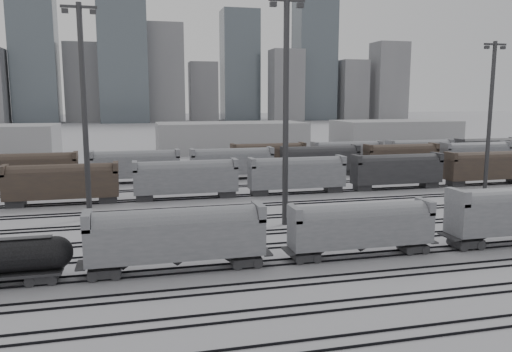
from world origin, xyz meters
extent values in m
plane|color=silver|center=(0.00, 0.00, 0.00)|extent=(900.00, 900.00, 0.00)
cube|color=black|center=(0.00, -14.72, 0.08)|extent=(220.00, 0.07, 0.16)
cube|color=black|center=(0.00, -13.28, 0.08)|extent=(220.00, 0.07, 0.16)
cube|color=black|center=(0.00, -9.72, 0.08)|extent=(220.00, 0.07, 0.16)
cube|color=black|center=(0.00, -8.28, 0.08)|extent=(220.00, 0.07, 0.16)
cube|color=black|center=(0.00, -4.72, 0.08)|extent=(220.00, 0.07, 0.16)
cube|color=black|center=(0.00, -3.28, 0.08)|extent=(220.00, 0.07, 0.16)
cube|color=black|center=(0.00, 0.28, 0.08)|extent=(220.00, 0.07, 0.16)
cube|color=black|center=(0.00, 1.72, 0.08)|extent=(220.00, 0.07, 0.16)
cube|color=black|center=(0.00, 5.28, 0.08)|extent=(220.00, 0.07, 0.16)
cube|color=black|center=(0.00, 6.72, 0.08)|extent=(220.00, 0.07, 0.16)
cube|color=black|center=(0.00, 10.28, 0.08)|extent=(220.00, 0.07, 0.16)
cube|color=black|center=(0.00, 11.72, 0.08)|extent=(220.00, 0.07, 0.16)
cube|color=black|center=(0.00, 17.28, 0.08)|extent=(220.00, 0.07, 0.16)
cube|color=black|center=(0.00, 18.72, 0.08)|extent=(220.00, 0.07, 0.16)
cube|color=black|center=(0.00, 24.28, 0.08)|extent=(220.00, 0.07, 0.16)
cube|color=black|center=(0.00, 25.72, 0.08)|extent=(220.00, 0.07, 0.16)
cube|color=black|center=(0.00, 31.28, 0.08)|extent=(220.00, 0.07, 0.16)
cube|color=black|center=(0.00, 32.72, 0.08)|extent=(220.00, 0.07, 0.16)
cube|color=black|center=(0.00, 39.28, 0.08)|extent=(220.00, 0.07, 0.16)
cube|color=black|center=(0.00, 40.72, 0.08)|extent=(220.00, 0.07, 0.16)
cube|color=black|center=(0.00, 47.28, 0.08)|extent=(220.00, 0.07, 0.16)
cube|color=black|center=(0.00, 48.72, 0.08)|extent=(220.00, 0.07, 0.16)
cube|color=black|center=(0.00, 55.28, 0.08)|extent=(220.00, 0.07, 0.16)
cube|color=black|center=(0.00, 56.72, 0.08)|extent=(220.00, 0.07, 0.16)
cube|color=#27272A|center=(-23.72, 1.00, 0.50)|extent=(2.35, 1.90, 0.63)
sphere|color=black|center=(-22.59, 1.00, 2.40)|extent=(2.62, 2.62, 2.62)
cube|color=#27272A|center=(-18.97, 1.00, 0.54)|extent=(2.57, 2.07, 0.69)
cube|color=#27272A|center=(-7.12, 1.00, 0.54)|extent=(2.57, 2.07, 0.69)
cube|color=gray|center=(-13.04, 1.00, 2.86)|extent=(14.80, 2.96, 3.16)
cylinder|color=gray|center=(-13.04, 1.00, 4.05)|extent=(13.42, 2.86, 2.86)
cube|color=gray|center=(-20.15, 1.00, 4.84)|extent=(0.69, 2.96, 1.38)
cube|color=gray|center=(-5.94, 1.00, 4.84)|extent=(0.69, 2.96, 1.38)
cone|color=#27272A|center=(-13.04, 1.00, 0.94)|extent=(2.37, 2.37, 0.89)
cube|color=#27272A|center=(-1.58, 1.00, 0.50)|extent=(2.35, 1.90, 0.63)
cube|color=#27272A|center=(9.25, 1.00, 0.50)|extent=(2.35, 1.90, 0.63)
cube|color=gray|center=(3.84, 1.00, 2.62)|extent=(13.54, 2.71, 2.89)
cylinder|color=gray|center=(3.84, 1.00, 3.70)|extent=(12.28, 2.62, 2.62)
cube|color=gray|center=(-2.67, 1.00, 4.42)|extent=(0.63, 2.71, 1.26)
cube|color=gray|center=(10.34, 1.00, 4.42)|extent=(0.63, 2.71, 1.26)
cone|color=#27272A|center=(3.84, 1.00, 0.86)|extent=(2.17, 2.17, 0.81)
cube|color=#27272A|center=(15.06, 1.00, 0.58)|extent=(2.73, 2.20, 0.73)
cube|color=gray|center=(13.80, 1.00, 5.14)|extent=(0.73, 3.15, 1.47)
cylinder|color=#323234|center=(-21.75, 22.31, 12.69)|extent=(0.65, 0.65, 25.38)
cube|color=#323234|center=(-21.75, 22.31, 24.87)|extent=(4.06, 0.30, 0.30)
cube|color=#323234|center=(-23.27, 22.31, 24.37)|extent=(0.71, 0.51, 0.51)
cube|color=#323234|center=(-20.23, 22.31, 24.37)|extent=(0.71, 0.51, 0.51)
cylinder|color=#323234|center=(0.53, 14.09, 12.81)|extent=(0.66, 0.66, 25.63)
cube|color=#323234|center=(0.53, 14.09, 25.11)|extent=(4.10, 0.31, 0.31)
cube|color=#323234|center=(-1.01, 14.09, 24.60)|extent=(0.72, 0.51, 0.51)
cube|color=#323234|center=(2.07, 14.09, 24.60)|extent=(0.72, 0.51, 0.51)
cylinder|color=#323234|center=(35.21, 23.78, 11.37)|extent=(0.58, 0.58, 22.74)
cube|color=#323234|center=(35.21, 23.78, 22.28)|extent=(3.64, 0.27, 0.27)
cube|color=#323234|center=(33.84, 23.78, 21.83)|extent=(0.64, 0.45, 0.45)
cube|color=#323234|center=(36.57, 23.78, 21.83)|extent=(0.64, 0.45, 0.45)
cube|color=#45372B|center=(-26.00, 32.00, 2.80)|extent=(15.00, 3.00, 5.60)
cube|color=gray|center=(-9.00, 32.00, 2.80)|extent=(15.00, 3.00, 5.60)
cube|color=gray|center=(8.00, 32.00, 2.80)|extent=(15.00, 3.00, 5.60)
cube|color=#27272A|center=(25.00, 32.00, 2.80)|extent=(15.00, 3.00, 5.60)
cube|color=#45372B|center=(42.00, 32.00, 2.80)|extent=(15.00, 3.00, 5.60)
cube|color=#45372B|center=(-33.00, 48.00, 2.80)|extent=(15.00, 3.00, 5.60)
cube|color=gray|center=(-16.00, 48.00, 2.80)|extent=(15.00, 3.00, 5.60)
cube|color=gray|center=(1.00, 48.00, 2.80)|extent=(15.00, 3.00, 5.60)
cube|color=#27272A|center=(18.00, 48.00, 2.80)|extent=(15.00, 3.00, 5.60)
cube|color=#45372B|center=(35.00, 48.00, 2.80)|extent=(15.00, 3.00, 5.60)
cube|color=gray|center=(52.00, 48.00, 2.80)|extent=(15.00, 3.00, 5.60)
cube|color=#45372B|center=(10.00, 56.00, 2.80)|extent=(15.00, 3.00, 5.60)
cube|color=gray|center=(27.00, 56.00, 2.80)|extent=(15.00, 3.00, 5.60)
cube|color=gray|center=(44.00, 56.00, 2.80)|extent=(15.00, 3.00, 5.60)
cube|color=#27272A|center=(61.00, 56.00, 2.80)|extent=(15.00, 3.00, 5.60)
cube|color=gray|center=(10.00, 95.00, 4.00)|extent=(40.00, 18.00, 8.00)
cube|color=gray|center=(60.00, 95.00, 4.00)|extent=(35.00, 18.00, 8.00)
cube|color=#4F585F|center=(-70.00, 280.00, 40.00)|extent=(25.00, 20.00, 80.00)
cube|color=gray|center=(-45.00, 280.00, 24.00)|extent=(20.00, 16.00, 48.00)
cube|color=#4F585F|center=(-20.00, 280.00, 47.50)|extent=(28.00, 22.40, 95.00)
cube|color=gray|center=(5.00, 280.00, 30.00)|extent=(22.00, 17.60, 60.00)
cube|color=gray|center=(30.00, 280.00, 19.00)|extent=(18.00, 14.40, 38.00)
cube|color=#4F585F|center=(55.00, 280.00, 36.00)|extent=(24.00, 19.20, 72.00)
cube|color=gray|center=(80.00, 280.00, 22.50)|extent=(20.00, 16.00, 45.00)
cube|color=#4F585F|center=(105.00, 280.00, 44.00)|extent=(26.00, 20.80, 88.00)
cube|color=gray|center=(130.00, 280.00, 20.00)|extent=(18.00, 14.40, 40.00)
cube|color=gray|center=(155.00, 280.00, 26.00)|extent=(22.00, 17.60, 52.00)
cylinder|color=#323234|center=(-30.00, 305.00, 50.00)|extent=(1.80, 1.80, 100.00)
cylinder|color=#323234|center=(90.00, 305.00, 50.00)|extent=(1.80, 1.80, 100.00)
camera|label=1|loc=(-16.34, -39.96, 14.53)|focal=35.00mm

